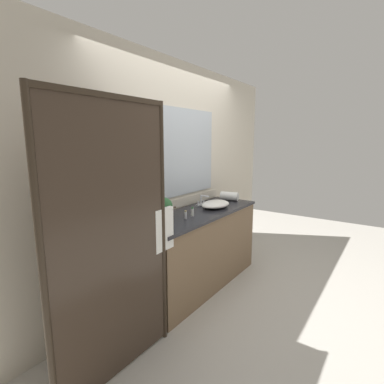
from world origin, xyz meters
name	(u,v)px	position (x,y,z in m)	size (l,w,h in m)	color
ground_plane	(199,285)	(0.00, 0.00, 0.00)	(8.00, 8.00, 0.00)	#B7B2A8
wall_back_with_mirror	(176,174)	(0.00, 0.34, 1.31)	(4.40, 0.06, 2.60)	beige
vanity_cabinet	(199,249)	(0.00, 0.01, 0.45)	(1.80, 0.58, 0.90)	brown
shower_enclosure	(126,232)	(-1.27, -0.19, 1.03)	(1.20, 0.59, 2.00)	#2D2319
sink_basin	(215,204)	(0.28, -0.04, 0.94)	(0.43, 0.30, 0.08)	white
faucet	(202,202)	(0.28, 0.16, 0.94)	(0.17, 0.14, 0.13)	silver
potted_plant	(163,207)	(-0.50, 0.11, 1.03)	(0.19, 0.19, 0.23)	#B77A51
amenity_bottle_shampoo	(186,215)	(-0.34, -0.05, 0.94)	(0.03, 0.03, 0.09)	silver
amenity_bottle_body_wash	(167,223)	(-0.68, -0.09, 0.94)	(0.03, 0.03, 0.09)	silver
amenity_bottle_lotion	(192,212)	(-0.21, -0.05, 0.95)	(0.03, 0.03, 0.10)	white
rolled_towel_near_edge	(229,196)	(0.76, 0.02, 0.96)	(0.12, 0.12, 0.24)	white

